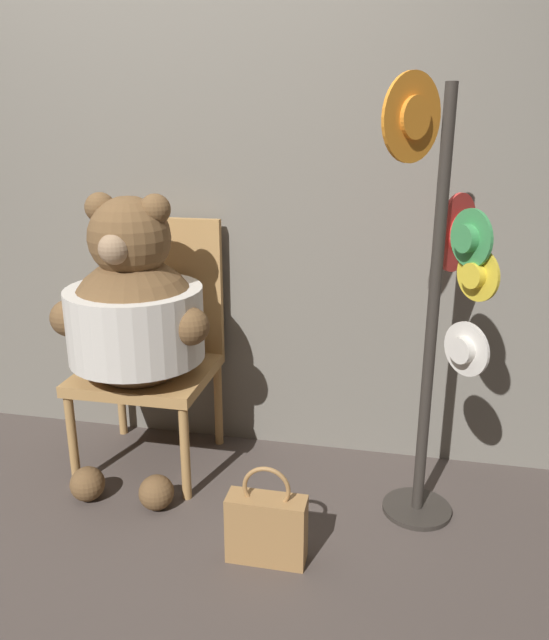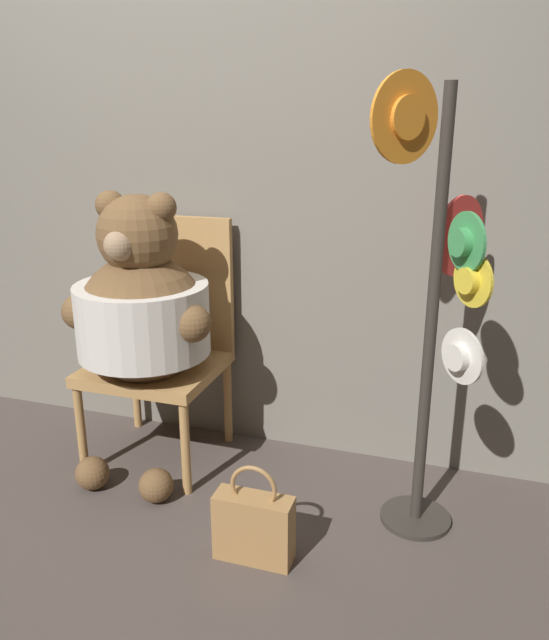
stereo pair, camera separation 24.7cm
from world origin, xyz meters
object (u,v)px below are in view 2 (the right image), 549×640
at_px(chair, 164,336).
at_px(hat_display_rack, 439,304).
at_px(handbag_on_ground, 254,526).
at_px(teddy_bear, 142,311).

height_order(chair, hat_display_rack, hat_display_rack).
height_order(chair, handbag_on_ground, chair).
xyz_separation_m(chair, hat_display_rack, (1.24, -0.28, 0.35)).
distance_m(teddy_bear, hat_display_rack, 1.25).
height_order(hat_display_rack, handbag_on_ground, hat_display_rack).
bearing_deg(hat_display_rack, chair, 167.24).
xyz_separation_m(teddy_bear, handbag_on_ground, (0.67, -0.46, -0.62)).
bearing_deg(chair, handbag_on_ground, -44.21).
bearing_deg(handbag_on_ground, chair, 135.79).
xyz_separation_m(chair, teddy_bear, (0.00, -0.19, 0.18)).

